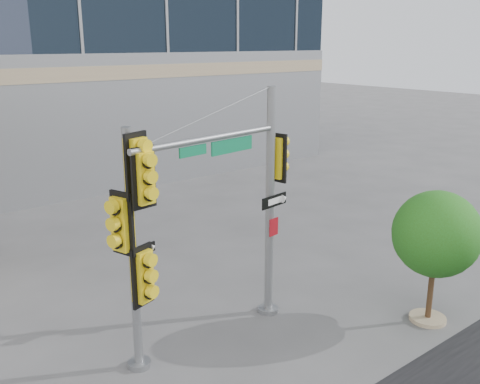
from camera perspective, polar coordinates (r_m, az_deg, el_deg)
ground at (r=12.06m, az=4.06°, el=-16.71°), size 120.00×120.00×0.00m
main_signal_pole at (r=11.66m, az=0.11°, el=0.60°), size 4.27×0.98×5.52m
secondary_signal_pole at (r=10.38m, az=-11.25°, el=-4.54°), size 0.93×0.66×4.97m
street_tree at (r=13.18m, az=20.22°, el=-4.53°), size 2.07×2.02×3.22m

